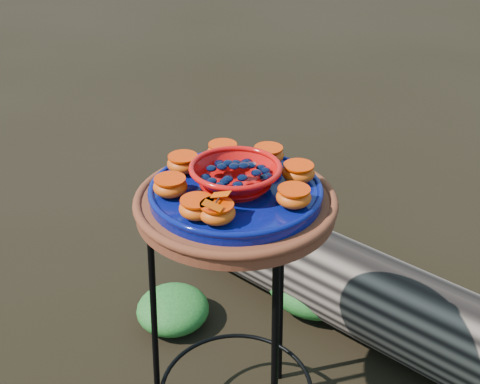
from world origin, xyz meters
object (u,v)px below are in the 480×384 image
Objects in this scene: plant_stand at (236,331)px; red_bowl at (236,177)px; driftwood_log at (392,306)px; terracotta_saucer at (236,205)px; cobalt_plate at (236,193)px.

red_bowl reaches higher than plant_stand.
red_bowl is 0.87m from driftwood_log.
plant_stand is 0.37m from terracotta_saucer.
plant_stand is at bearing 0.00° from terracotta_saucer.
terracotta_saucer is 1.17× the size of cobalt_plate.
plant_stand is at bearing 0.00° from red_bowl.
plant_stand is 3.75× the size of red_bowl.
plant_stand is at bearing 0.00° from cobalt_plate.
driftwood_log is (0.20, 0.56, -0.64)m from red_bowl.
driftwood_log is at bearing 70.28° from terracotta_saucer.
driftwood_log is (0.20, 0.56, -0.57)m from terracotta_saucer.
driftwood_log is at bearing 70.28° from plant_stand.
red_bowl reaches higher than terracotta_saucer.
plant_stand is at bearing -109.72° from driftwood_log.
cobalt_plate is at bearing 0.00° from plant_stand.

